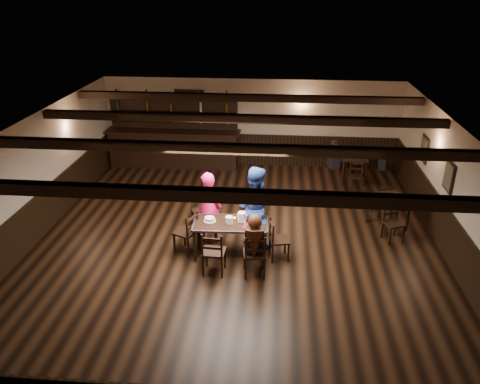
# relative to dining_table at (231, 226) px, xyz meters

# --- Properties ---
(ground) EXTENTS (10.00, 10.00, 0.00)m
(ground) POSITION_rel_dining_table_xyz_m (0.08, 0.37, -0.67)
(ground) COLOR black
(ground) RESTS_ON ground
(room_shell) EXTENTS (9.02, 10.02, 2.71)m
(room_shell) POSITION_rel_dining_table_xyz_m (0.08, 0.41, 1.07)
(room_shell) COLOR beige
(room_shell) RESTS_ON ground
(dining_table) EXTENTS (1.60, 0.84, 0.75)m
(dining_table) POSITION_rel_dining_table_xyz_m (0.00, 0.00, 0.00)
(dining_table) COLOR black
(dining_table) RESTS_ON ground
(chair_near_left) EXTENTS (0.46, 0.44, 0.95)m
(chair_near_left) POSITION_rel_dining_table_xyz_m (-0.26, -0.81, -0.12)
(chair_near_left) COLOR black
(chair_near_left) RESTS_ON ground
(chair_near_right) EXTENTS (0.48, 0.46, 0.92)m
(chair_near_right) POSITION_rel_dining_table_xyz_m (0.56, -0.79, -0.13)
(chair_near_right) COLOR black
(chair_near_right) RESTS_ON ground
(chair_end_left) EXTENTS (0.57, 0.58, 0.95)m
(chair_end_left) POSITION_rel_dining_table_xyz_m (-0.89, -0.03, -0.12)
(chair_end_left) COLOR black
(chair_end_left) RESTS_ON ground
(chair_end_right) EXTENTS (0.46, 0.48, 0.88)m
(chair_end_right) POSITION_rel_dining_table_xyz_m (0.95, -0.10, -0.16)
(chair_end_right) COLOR black
(chair_end_right) RESTS_ON ground
(chair_far_pushed) EXTENTS (0.55, 0.54, 0.87)m
(chair_far_pushed) POSITION_rel_dining_table_xyz_m (-0.85, 1.17, -0.16)
(chair_far_pushed) COLOR black
(chair_far_pushed) RESTS_ON ground
(woman_pink) EXTENTS (0.65, 0.46, 1.67)m
(woman_pink) POSITION_rel_dining_table_xyz_m (-0.54, 0.48, 0.16)
(woman_pink) COLOR #F21687
(woman_pink) RESTS_ON ground
(man_blue) EXTENTS (1.06, 0.93, 1.84)m
(man_blue) POSITION_rel_dining_table_xyz_m (0.47, 0.45, 0.25)
(man_blue) COLOR navy
(man_blue) RESTS_ON ground
(seated_person) EXTENTS (0.37, 0.55, 0.90)m
(seated_person) POSITION_rel_dining_table_xyz_m (0.55, -0.73, 0.19)
(seated_person) COLOR black
(seated_person) RESTS_ON ground
(cake) EXTENTS (0.26, 0.26, 0.08)m
(cake) POSITION_rel_dining_table_xyz_m (-0.45, 0.03, 0.12)
(cake) COLOR white
(cake) RESTS_ON dining_table
(plate_stack_a) EXTENTS (0.16, 0.16, 0.15)m
(plate_stack_a) POSITION_rel_dining_table_xyz_m (-0.03, -0.02, 0.16)
(plate_stack_a) COLOR white
(plate_stack_a) RESTS_ON dining_table
(plate_stack_b) EXTENTS (0.17, 0.17, 0.20)m
(plate_stack_b) POSITION_rel_dining_table_xyz_m (0.23, 0.09, 0.18)
(plate_stack_b) COLOR white
(plate_stack_b) RESTS_ON dining_table
(tea_light) EXTENTS (0.06, 0.06, 0.06)m
(tea_light) POSITION_rel_dining_table_xyz_m (0.07, 0.14, 0.10)
(tea_light) COLOR #A5A8AD
(tea_light) RESTS_ON dining_table
(salt_shaker) EXTENTS (0.03, 0.03, 0.08)m
(salt_shaker) POSITION_rel_dining_table_xyz_m (0.30, -0.09, 0.12)
(salt_shaker) COLOR silver
(salt_shaker) RESTS_ON dining_table
(pepper_shaker) EXTENTS (0.04, 0.04, 0.10)m
(pepper_shaker) POSITION_rel_dining_table_xyz_m (0.42, -0.07, 0.13)
(pepper_shaker) COLOR #A5A8AD
(pepper_shaker) RESTS_ON dining_table
(drink_glass) EXTENTS (0.07, 0.07, 0.11)m
(drink_glass) POSITION_rel_dining_table_xyz_m (0.30, 0.15, 0.14)
(drink_glass) COLOR silver
(drink_glass) RESTS_ON dining_table
(menu_red) EXTENTS (0.39, 0.32, 0.00)m
(menu_red) POSITION_rel_dining_table_xyz_m (0.45, -0.13, 0.08)
(menu_red) COLOR maroon
(menu_red) RESTS_ON dining_table
(menu_blue) EXTENTS (0.34, 0.25, 0.00)m
(menu_blue) POSITION_rel_dining_table_xyz_m (0.57, 0.10, 0.08)
(menu_blue) COLOR #0E2249
(menu_blue) RESTS_ON dining_table
(bar_counter) EXTENTS (4.15, 0.70, 2.20)m
(bar_counter) POSITION_rel_dining_table_xyz_m (-2.32, 5.09, 0.05)
(bar_counter) COLOR black
(bar_counter) RESTS_ON ground
(back_table_a) EXTENTS (1.04, 1.04, 0.75)m
(back_table_a) POSITION_rel_dining_table_xyz_m (3.56, 1.52, -0.02)
(back_table_a) COLOR black
(back_table_a) RESTS_ON ground
(back_table_b) EXTENTS (0.80, 0.80, 0.75)m
(back_table_b) POSITION_rel_dining_table_xyz_m (3.11, 4.26, -0.03)
(back_table_b) COLOR black
(back_table_b) RESTS_ON ground
(bg_patron_left) EXTENTS (0.36, 0.45, 0.81)m
(bg_patron_left) POSITION_rel_dining_table_xyz_m (2.51, 4.11, 0.20)
(bg_patron_left) COLOR black
(bg_patron_left) RESTS_ON ground
(bg_patron_right) EXTENTS (0.26, 0.36, 0.68)m
(bg_patron_right) POSITION_rel_dining_table_xyz_m (3.88, 4.13, 0.13)
(bg_patron_right) COLOR black
(bg_patron_right) RESTS_ON ground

